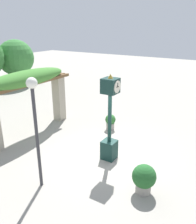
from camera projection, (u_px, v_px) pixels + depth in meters
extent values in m
plane|color=gray|center=(104.00, 155.00, 9.37)|extent=(60.00, 60.00, 0.00)
cube|color=#14332D|center=(109.00, 150.00, 9.02)|extent=(0.51, 0.51, 0.74)
cylinder|color=#14332D|center=(110.00, 118.00, 8.58)|extent=(0.14, 0.14, 1.82)
cylinder|color=gold|center=(110.00, 94.00, 8.26)|extent=(0.22, 0.22, 0.04)
cube|color=#14332D|center=(110.00, 86.00, 8.16)|extent=(0.53, 0.53, 0.53)
cylinder|color=beige|center=(117.00, 87.00, 8.03)|extent=(0.43, 0.02, 0.43)
cylinder|color=beige|center=(103.00, 85.00, 8.30)|extent=(0.43, 0.02, 0.43)
cube|color=black|center=(118.00, 87.00, 8.02)|extent=(0.15, 0.01, 0.02)
cube|color=black|center=(118.00, 85.00, 8.00)|extent=(0.02, 0.01, 0.14)
cone|color=gold|center=(110.00, 76.00, 8.05)|extent=(0.18, 0.18, 0.15)
cube|color=#A89E89|center=(59.00, 99.00, 12.57)|extent=(0.48, 0.48, 2.31)
cube|color=brown|center=(31.00, 84.00, 10.42)|extent=(5.11, 0.13, 0.14)
cube|color=brown|center=(27.00, 84.00, 10.54)|extent=(5.11, 0.13, 0.14)
cube|color=brown|center=(24.00, 83.00, 10.66)|extent=(5.11, 0.13, 0.14)
ellipsoid|color=#427F33|center=(27.00, 78.00, 10.46)|extent=(4.53, 1.08, 0.70)
cylinder|color=gray|center=(110.00, 126.00, 11.66)|extent=(0.39, 0.39, 0.31)
sphere|color=#2D6B2D|center=(110.00, 119.00, 11.54)|extent=(0.50, 0.50, 0.50)
cylinder|color=gray|center=(143.00, 188.00, 7.25)|extent=(0.47, 0.47, 0.29)
sphere|color=#235B28|center=(144.00, 176.00, 7.10)|extent=(0.73, 0.73, 0.73)
cylinder|color=#333338|center=(37.00, 140.00, 7.07)|extent=(0.10, 0.10, 3.19)
sphere|color=white|center=(32.00, 83.00, 6.47)|extent=(0.32, 0.32, 0.32)
cylinder|color=brown|center=(18.00, 77.00, 20.24)|extent=(0.28, 0.28, 1.23)
sphere|color=#387A38|center=(16.00, 58.00, 19.67)|extent=(2.97, 2.97, 2.97)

